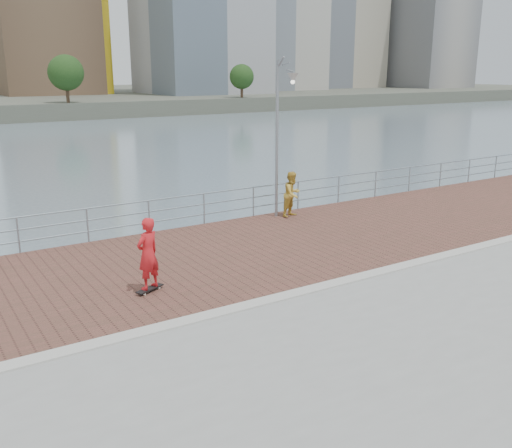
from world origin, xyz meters
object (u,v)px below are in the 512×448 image
skateboarder (148,254)px  bystander (292,194)px  street_lamp (284,111)px  guardrail (177,209)px

skateboarder → bystander: size_ratio=1.07×
skateboarder → bystander: (7.32, 4.13, -0.14)m
skateboarder → street_lamp: bearing=-172.7°
skateboarder → bystander: bearing=-173.9°
guardrail → street_lamp: size_ratio=7.17×
street_lamp → bystander: 3.06m
street_lamp → skateboarder: 8.44m
street_lamp → skateboarder: bearing=-149.3°
guardrail → bystander: 4.34m
guardrail → bystander: bearing=-10.8°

